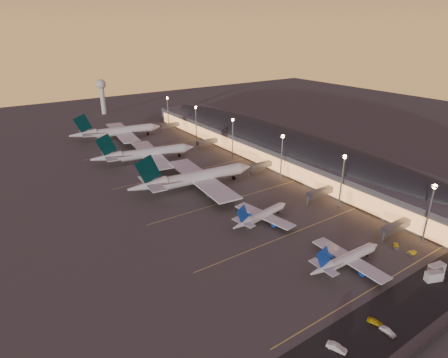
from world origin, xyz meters
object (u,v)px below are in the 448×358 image
at_px(service_van_a, 337,347).
at_px(service_van_b, 375,322).
at_px(airliner_wide_mid, 145,154).
at_px(baggage_tug_a, 411,253).
at_px(airliner_wide_far, 117,132).
at_px(baggage_tug_b, 396,246).
at_px(airliner_wide_near, 194,178).
at_px(catering_truck_a, 435,277).
at_px(airliner_narrow_north, 261,216).
at_px(airliner_narrow_south, 346,259).
at_px(radar_tower, 102,91).
at_px(service_van_c, 388,331).
at_px(catering_truck_b, 437,269).

relative_size(service_van_a, service_van_b, 1.24).
xyz_separation_m(airliner_wide_mid, baggage_tug_a, (40.23, -151.06, -4.80)).
xyz_separation_m(airliner_wide_far, baggage_tug_b, (36.36, -204.75, -5.01)).
bearing_deg(airliner_wide_near, catering_truck_a, -71.39).
bearing_deg(airliner_narrow_north, airliner_narrow_south, -94.19).
xyz_separation_m(airliner_narrow_south, radar_tower, (9.15, 292.15, 18.71)).
height_order(service_van_a, service_van_c, service_van_a).
relative_size(baggage_tug_a, service_van_c, 0.90).
bearing_deg(airliner_wide_near, catering_truck_b, -68.93).
distance_m(airliner_wide_far, catering_truck_b, 224.39).
bearing_deg(service_van_b, service_van_c, -112.15).
bearing_deg(service_van_a, baggage_tug_b, -0.67).
bearing_deg(airliner_narrow_north, airliner_wide_far, 82.94).
bearing_deg(catering_truck_a, service_van_c, -147.07).
xyz_separation_m(airliner_narrow_north, airliner_wide_far, (-6.33, 160.05, 2.39)).
height_order(baggage_tug_b, catering_truck_a, catering_truck_a).
xyz_separation_m(catering_truck_a, service_van_b, (-33.24, -0.80, -0.87)).
distance_m(airliner_wide_mid, airliner_wide_far, 59.66).
bearing_deg(airliner_narrow_south, baggage_tug_b, -5.02).
bearing_deg(service_van_c, airliner_wide_far, 89.55).
xyz_separation_m(airliner_wide_far, catering_truck_a, (28.23, -223.60, -3.91)).
distance_m(airliner_narrow_south, airliner_wide_near, 90.08).
bearing_deg(airliner_wide_mid, airliner_narrow_north, -75.82).
bearing_deg(baggage_tug_b, service_van_a, 159.22).
height_order(airliner_wide_far, service_van_a, airliner_wide_far).
height_order(radar_tower, service_van_b, radar_tower).
relative_size(radar_tower, service_van_a, 6.12).
bearing_deg(service_van_b, baggage_tug_b, 8.38).
distance_m(airliner_narrow_north, catering_truck_a, 67.24).
height_order(airliner_narrow_north, baggage_tug_a, airliner_narrow_north).
bearing_deg(airliner_narrow_north, airliner_wide_near, 87.03).
relative_size(catering_truck_a, catering_truck_b, 0.93).
bearing_deg(catering_truck_b, airliner_narrow_north, 123.71).
relative_size(airliner_wide_near, baggage_tug_b, 18.69).
height_order(baggage_tug_a, service_van_b, service_van_b).
bearing_deg(airliner_narrow_south, baggage_tug_a, -16.90).
height_order(radar_tower, baggage_tug_a, radar_tower).
height_order(airliner_narrow_north, service_van_a, airliner_narrow_north).
relative_size(airliner_narrow_north, catering_truck_a, 5.20).
bearing_deg(service_van_c, airliner_wide_mid, 90.26).
xyz_separation_m(airliner_wide_far, service_van_c, (-5.39, -228.68, -4.77)).
distance_m(airliner_narrow_north, service_van_b, 65.39).
relative_size(airliner_wide_near, service_van_a, 13.04).
distance_m(baggage_tug_a, service_van_b, 43.97).
xyz_separation_m(airliner_narrow_south, airliner_wide_mid, (-13.58, 142.21, 2.15)).
bearing_deg(airliner_narrow_south, radar_tower, 89.66).
relative_size(baggage_tug_a, baggage_tug_b, 1.09).
bearing_deg(airliner_narrow_south, airliner_narrow_north, 96.59).
relative_size(airliner_wide_near, catering_truck_a, 10.67).
xyz_separation_m(airliner_narrow_south, airliner_narrow_north, (-3.75, 41.72, -0.04)).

